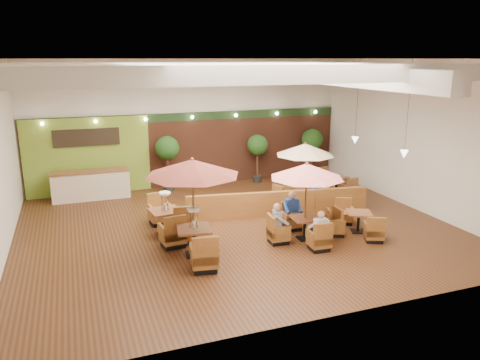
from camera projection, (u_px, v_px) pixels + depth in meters
name	position (u px, v px, depth m)	size (l,w,h in m)	color
room	(231.00, 115.00, 16.00)	(14.04, 14.00, 5.52)	#381E0F
service_counter	(91.00, 185.00, 18.76)	(3.00, 0.75, 1.18)	beige
booth_divider	(278.00, 204.00, 16.76)	(6.64, 0.18, 0.92)	brown
table_0	(193.00, 182.00, 12.97)	(2.67, 2.91, 2.88)	brown
table_1	(306.00, 187.00, 14.29)	(2.44, 2.44, 2.49)	brown
table_2	(305.00, 162.00, 17.81)	(2.52, 2.52, 2.45)	brown
table_3	(166.00, 220.00, 14.98)	(1.04, 2.85, 1.61)	brown
table_4	(352.00, 223.00, 15.17)	(1.73, 2.45, 0.86)	brown
table_5	(336.00, 185.00, 19.77)	(0.93, 2.41, 0.87)	brown
topiary_0	(167.00, 150.00, 19.70)	(1.02, 1.02, 2.36)	black
topiary_1	(258.00, 147.00, 21.09)	(0.94, 0.94, 2.19)	black
topiary_2	(312.00, 141.00, 21.98)	(1.00, 1.00, 2.31)	black
diner_0	(320.00, 226.00, 13.71)	(0.38, 0.31, 0.77)	silver
diner_1	(292.00, 207.00, 15.35)	(0.43, 0.35, 0.83)	#24489C
diner_2	(279.00, 219.00, 14.23)	(0.38, 0.44, 0.82)	gray
diner_3	(315.00, 192.00, 17.23)	(0.43, 0.39, 0.77)	#24489C
diner_4	(324.00, 184.00, 18.35)	(0.35, 0.39, 0.73)	silver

